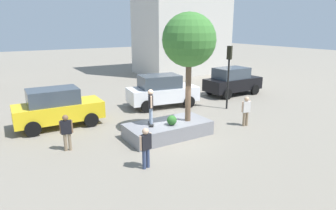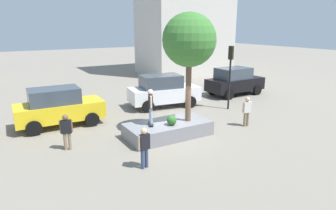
# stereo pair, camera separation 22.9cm
# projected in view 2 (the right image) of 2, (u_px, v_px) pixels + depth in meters

# --- Properties ---
(ground_plane) EXTENTS (120.00, 120.00, 0.00)m
(ground_plane) POSITION_uv_depth(u_px,v_px,m) (170.00, 135.00, 14.80)
(ground_plane) COLOR gray
(planter_ledge) EXTENTS (4.19, 2.05, 0.71)m
(planter_ledge) POSITION_uv_depth(u_px,v_px,m) (168.00, 129.00, 14.60)
(planter_ledge) COLOR gray
(planter_ledge) RESTS_ON ground
(plaza_tree) EXTENTS (2.56, 2.56, 5.27)m
(plaza_tree) POSITION_uv_depth(u_px,v_px,m) (189.00, 41.00, 13.76)
(plaza_tree) COLOR brown
(plaza_tree) RESTS_ON planter_ledge
(boxwood_shrub) EXTENTS (0.48, 0.48, 0.48)m
(boxwood_shrub) POSITION_uv_depth(u_px,v_px,m) (172.00, 120.00, 14.09)
(boxwood_shrub) COLOR #2D6628
(boxwood_shrub) RESTS_ON planter_ledge
(skateboard) EXTENTS (0.51, 0.82, 0.07)m
(skateboard) POSITION_uv_depth(u_px,v_px,m) (151.00, 124.00, 14.17)
(skateboard) COLOR black
(skateboard) RESTS_ON planter_ledge
(skateboarder) EXTENTS (0.35, 0.53, 1.68)m
(skateboarder) POSITION_uv_depth(u_px,v_px,m) (151.00, 104.00, 13.91)
(skateboarder) COLOR #8C9EB7
(skateboarder) RESTS_ON skateboard
(taxi_cab) EXTENTS (4.61, 2.23, 2.13)m
(taxi_cab) POSITION_uv_depth(u_px,v_px,m) (58.00, 107.00, 15.92)
(taxi_cab) COLOR gold
(taxi_cab) RESTS_ON ground
(police_car) EXTENTS (4.91, 2.72, 2.18)m
(police_car) POSITION_uv_depth(u_px,v_px,m) (163.00, 91.00, 19.78)
(police_car) COLOR white
(police_car) RESTS_ON ground
(sedan_parked) EXTENTS (4.71, 2.27, 2.17)m
(sedan_parked) POSITION_uv_depth(u_px,v_px,m) (234.00, 81.00, 23.15)
(sedan_parked) COLOR black
(sedan_parked) RESTS_ON ground
(traffic_light_corner) EXTENTS (0.37, 0.35, 4.12)m
(traffic_light_corner) POSITION_uv_depth(u_px,v_px,m) (230.00, 66.00, 18.73)
(traffic_light_corner) COLOR black
(traffic_light_corner) RESTS_ON ground
(passerby_with_bag) EXTENTS (0.55, 0.27, 1.64)m
(passerby_with_bag) POSITION_uv_depth(u_px,v_px,m) (144.00, 145.00, 11.15)
(passerby_with_bag) COLOR navy
(passerby_with_bag) RESTS_ON ground
(pedestrian_crossing) EXTENTS (0.55, 0.26, 1.65)m
(pedestrian_crossing) POSITION_uv_depth(u_px,v_px,m) (247.00, 109.00, 15.89)
(pedestrian_crossing) COLOR #847056
(pedestrian_crossing) RESTS_ON ground
(bystander_watching) EXTENTS (0.54, 0.30, 1.64)m
(bystander_watching) POSITION_uv_depth(u_px,v_px,m) (66.00, 130.00, 12.82)
(bystander_watching) COLOR #847056
(bystander_watching) RESTS_ON ground
(brick_midrise) EXTENTS (9.65, 6.47, 16.16)m
(brick_midrise) POSITION_uv_depth(u_px,v_px,m) (185.00, 0.00, 32.58)
(brick_midrise) COLOR beige
(brick_midrise) RESTS_ON ground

